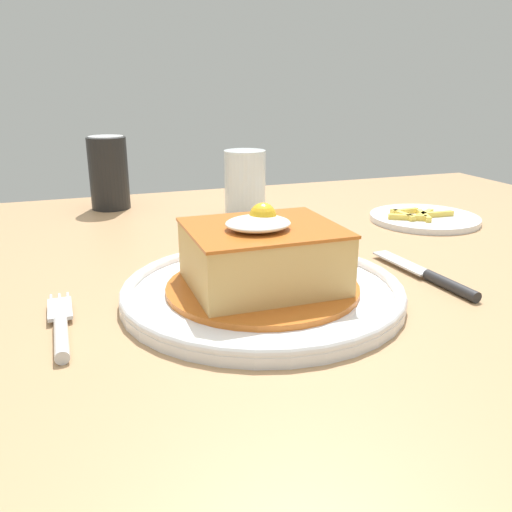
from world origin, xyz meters
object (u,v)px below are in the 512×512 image
object	(u,v)px
fork	(61,328)
drinking_glass	(245,187)
knife	(435,278)
main_plate	(262,291)
side_plate_fries	(424,218)
soda_can	(109,173)

from	to	relation	value
fork	drinking_glass	bearing A→B (deg)	51.66
knife	drinking_glass	world-z (taller)	drinking_glass
main_plate	side_plate_fries	xyz separation A→B (m)	(0.35, 0.21, -0.00)
knife	soda_can	xyz separation A→B (m)	(-0.30, 0.49, 0.06)
drinking_glass	fork	bearing A→B (deg)	-128.34
fork	drinking_glass	size ratio (longest dim) A/B	1.34
fork	soda_can	world-z (taller)	soda_can
knife	drinking_glass	bearing A→B (deg)	104.17
main_plate	soda_can	size ratio (longest dim) A/B	2.31
fork	side_plate_fries	bearing A→B (deg)	22.79
fork	drinking_glass	distance (m)	0.48
soda_can	main_plate	bearing A→B (deg)	-77.01
soda_can	drinking_glass	world-z (taller)	soda_can
drinking_glass	side_plate_fries	distance (m)	0.29
main_plate	drinking_glass	bearing A→B (deg)	74.44
knife	side_plate_fries	world-z (taller)	side_plate_fries
fork	knife	distance (m)	0.39
main_plate	drinking_glass	size ratio (longest dim) A/B	2.73
main_plate	fork	distance (m)	0.20
fork	side_plate_fries	distance (m)	0.59
fork	side_plate_fries	world-z (taller)	side_plate_fries
main_plate	side_plate_fries	size ratio (longest dim) A/B	1.69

